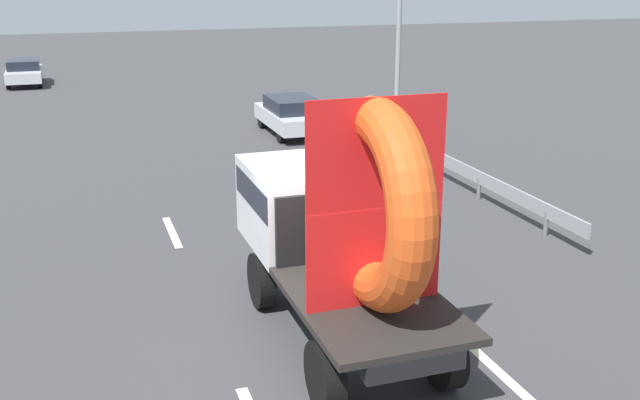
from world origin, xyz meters
TOP-DOWN VIEW (x-y plane):
  - ground_plane at (0.00, 0.00)m, footprint 120.00×120.00m
  - flatbed_truck at (0.25, 0.31)m, footprint 2.02×5.24m
  - distant_sedan at (3.79, 14.44)m, footprint 1.66×3.86m
  - traffic_light at (6.82, 12.51)m, footprint 0.42×0.36m
  - guardrail at (5.98, 7.09)m, footprint 0.10×11.06m
  - lane_dash_left_far at (-1.53, 5.72)m, footprint 0.16×2.03m
  - lane_dash_right_near at (2.02, -1.97)m, footprint 0.16×2.10m
  - lane_dash_right_far at (2.02, 6.20)m, footprint 0.16×2.98m
  - oncoming_car at (-5.27, 29.24)m, footprint 1.60×3.74m

SIDE VIEW (x-z plane):
  - ground_plane at x=0.00m, z-range 0.00..0.00m
  - lane_dash_left_far at x=-1.53m, z-range 0.00..0.01m
  - lane_dash_right_near at x=2.02m, z-range 0.00..0.01m
  - lane_dash_right_far at x=2.02m, z-range 0.00..0.01m
  - guardrail at x=5.98m, z-range 0.17..0.88m
  - oncoming_car at x=-5.27m, z-range 0.04..1.26m
  - distant_sedan at x=3.79m, z-range 0.05..1.31m
  - flatbed_truck at x=0.25m, z-range -0.15..3.79m
  - traffic_light at x=6.82m, z-range 0.89..6.82m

